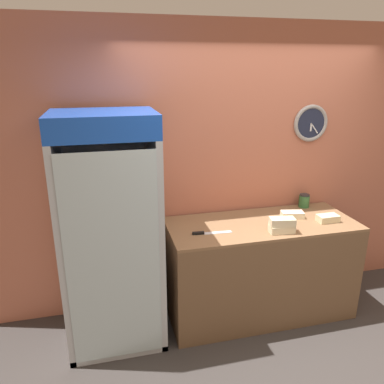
{
  "coord_description": "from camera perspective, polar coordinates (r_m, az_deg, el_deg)",
  "views": [
    {
      "loc": [
        -1.39,
        -2.01,
        2.28
      ],
      "look_at": [
        -0.67,
        0.88,
        1.3
      ],
      "focal_mm": 35.0,
      "sensor_mm": 36.0,
      "label": 1
    }
  ],
  "objects": [
    {
      "name": "condiment_jar",
      "position": [
        3.97,
        16.71,
        -1.29
      ],
      "size": [
        0.11,
        0.11,
        0.14
      ],
      "color": "#336B38",
      "rests_on": "prep_counter"
    },
    {
      "name": "sandwich_flat_right",
      "position": [
        3.68,
        19.99,
        -3.78
      ],
      "size": [
        0.19,
        0.12,
        0.06
      ],
      "color": "beige",
      "rests_on": "prep_counter"
    },
    {
      "name": "sandwich_flat_left",
      "position": [
        3.68,
        15.05,
        -3.34
      ],
      "size": [
        0.23,
        0.15,
        0.06
      ],
      "color": "beige",
      "rests_on": "prep_counter"
    },
    {
      "name": "beverage_cooler",
      "position": [
        3.19,
        -12.43,
        -4.11
      ],
      "size": [
        0.79,
        0.73,
        1.98
      ],
      "color": "#B2B7BC",
      "rests_on": "ground_plane"
    },
    {
      "name": "sandwich_stack_bottom",
      "position": [
        3.33,
        13.51,
        -5.48
      ],
      "size": [
        0.22,
        0.13,
        0.07
      ],
      "color": "beige",
      "rests_on": "prep_counter"
    },
    {
      "name": "sandwich_stack_middle",
      "position": [
        3.3,
        13.6,
        -4.43
      ],
      "size": [
        0.23,
        0.15,
        0.07
      ],
      "color": "beige",
      "rests_on": "sandwich_stack_bottom"
    },
    {
      "name": "ground_plane",
      "position": [
        3.34,
        16.65,
        -25.66
      ],
      "size": [
        14.0,
        14.0,
        0.0
      ],
      "primitive_type": "plane",
      "color": "#383330"
    },
    {
      "name": "wall_back",
      "position": [
        3.72,
        8.53,
        3.69
      ],
      "size": [
        5.2,
        0.09,
        2.7
      ],
      "color": "#B7664C",
      "rests_on": "ground_plane"
    },
    {
      "name": "prep_counter",
      "position": [
        3.71,
        10.22,
        -11.3
      ],
      "size": [
        1.74,
        0.72,
        0.94
      ],
      "color": "brown",
      "rests_on": "ground_plane"
    },
    {
      "name": "chefs_knife",
      "position": [
        3.22,
        2.23,
        -6.24
      ],
      "size": [
        0.35,
        0.06,
        0.02
      ],
      "color": "silver",
      "rests_on": "prep_counter"
    }
  ]
}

